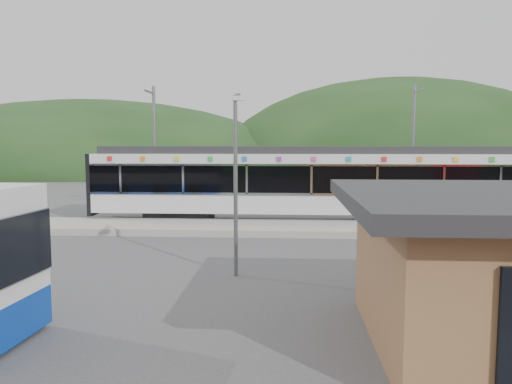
{
  "coord_description": "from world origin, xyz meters",
  "views": [
    {
      "loc": [
        0.3,
        -18.58,
        3.92
      ],
      "look_at": [
        -0.92,
        1.0,
        1.98
      ],
      "focal_mm": 35.0,
      "sensor_mm": 36.0,
      "label": 1
    }
  ],
  "objects": [
    {
      "name": "hills",
      "position": [
        6.19,
        5.29,
        0.0
      ],
      "size": [
        146.0,
        149.0,
        26.0
      ],
      "color": "#1E3D19",
      "rests_on": "ground"
    },
    {
      "name": "catenary_mast_east",
      "position": [
        7.0,
        8.56,
        3.65
      ],
      "size": [
        0.18,
        1.8,
        7.0
      ],
      "color": "slate",
      "rests_on": "ground"
    },
    {
      "name": "yellow_line",
      "position": [
        0.0,
        2.0,
        0.3
      ],
      "size": [
        26.0,
        0.1,
        0.01
      ],
      "primitive_type": "cube",
      "color": "yellow",
      "rests_on": "platform"
    },
    {
      "name": "train",
      "position": [
        0.95,
        6.0,
        2.06
      ],
      "size": [
        20.44,
        3.01,
        3.74
      ],
      "color": "black",
      "rests_on": "ground"
    },
    {
      "name": "catenary_mast_west",
      "position": [
        -7.0,
        8.56,
        3.65
      ],
      "size": [
        0.18,
        1.8,
        7.0
      ],
      "color": "slate",
      "rests_on": "ground"
    },
    {
      "name": "ground",
      "position": [
        0.0,
        0.0,
        0.0
      ],
      "size": [
        120.0,
        120.0,
        0.0
      ],
      "primitive_type": "plane",
      "color": "#4C4C4F",
      "rests_on": "ground"
    },
    {
      "name": "platform",
      "position": [
        0.0,
        3.3,
        0.15
      ],
      "size": [
        26.0,
        3.2,
        0.3
      ],
      "primitive_type": "cube",
      "color": "#9E9E99",
      "rests_on": "ground"
    },
    {
      "name": "lamp_post",
      "position": [
        -1.19,
        -4.32,
        3.17
      ],
      "size": [
        0.38,
        0.97,
        5.28
      ],
      "rotation": [
        0.0,
        0.0,
        0.2
      ],
      "color": "slate",
      "rests_on": "ground"
    }
  ]
}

